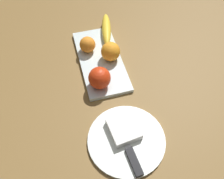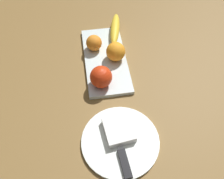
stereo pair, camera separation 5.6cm
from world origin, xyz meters
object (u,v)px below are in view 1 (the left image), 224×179
object	(u,v)px
banana	(106,29)
orange_near_apple	(88,45)
dinner_plate	(126,140)
folded_napkin	(124,129)
fruit_tray	(101,60)
knife	(132,157)
apple	(100,78)
orange_near_banana	(111,52)

from	to	relation	value
banana	orange_near_apple	xyz separation A→B (m)	(-0.09, 0.10, 0.01)
orange_near_apple	dinner_plate	size ratio (longest dim) A/B	0.26
orange_near_apple	banana	bearing A→B (deg)	-49.44
banana	orange_near_apple	bearing A→B (deg)	-36.95
banana	dinner_plate	size ratio (longest dim) A/B	0.78
banana	folded_napkin	world-z (taller)	banana
fruit_tray	dinner_plate	world-z (taller)	fruit_tray
orange_near_apple	knife	distance (m)	0.48
apple	orange_near_banana	world-z (taller)	apple
apple	banana	xyz separation A→B (m)	(0.27, -0.09, -0.02)
apple	orange_near_apple	bearing A→B (deg)	1.87
apple	orange_near_apple	world-z (taller)	apple
dinner_plate	fruit_tray	bearing A→B (deg)	0.00
apple	dinner_plate	distance (m)	0.24
orange_near_banana	dinner_plate	xyz separation A→B (m)	(-0.35, 0.04, -0.05)
knife	orange_near_apple	bearing A→B (deg)	-0.84
orange_near_banana	knife	bearing A→B (deg)	174.18
fruit_tray	orange_near_banana	xyz separation A→B (m)	(-0.01, -0.04, 0.05)
fruit_tray	orange_near_apple	distance (m)	0.08
apple	knife	bearing A→B (deg)	-174.10
banana	knife	xyz separation A→B (m)	(-0.56, 0.06, -0.02)
fruit_tray	knife	bearing A→B (deg)	179.82
fruit_tray	dinner_plate	size ratio (longest dim) A/B	1.43
banana	apple	bearing A→B (deg)	-6.67
apple	orange_near_apple	size ratio (longest dim) A/B	1.26
dinner_plate	knife	bearing A→B (deg)	178.82
apple	folded_napkin	xyz separation A→B (m)	(-0.20, -0.03, -0.03)
fruit_tray	dinner_plate	bearing A→B (deg)	-180.00
fruit_tray	banana	distance (m)	0.16
dinner_plate	folded_napkin	size ratio (longest dim) A/B	2.52
apple	dinner_plate	world-z (taller)	apple
folded_napkin	knife	xyz separation A→B (m)	(-0.09, 0.00, -0.01)
fruit_tray	orange_near_apple	bearing A→B (deg)	31.75
fruit_tray	banana	bearing A→B (deg)	-23.12
knife	apple	bearing A→B (deg)	0.71
orange_near_banana	dinner_plate	bearing A→B (deg)	173.36
banana	orange_near_banana	bearing A→B (deg)	4.32
fruit_tray	banana	size ratio (longest dim) A/B	1.82
knife	fruit_tray	bearing A→B (deg)	-5.36
banana	dinner_plate	xyz separation A→B (m)	(-0.50, 0.06, -0.03)
apple	orange_near_apple	distance (m)	0.19
apple	orange_near_apple	xyz separation A→B (m)	(0.18, 0.01, -0.01)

